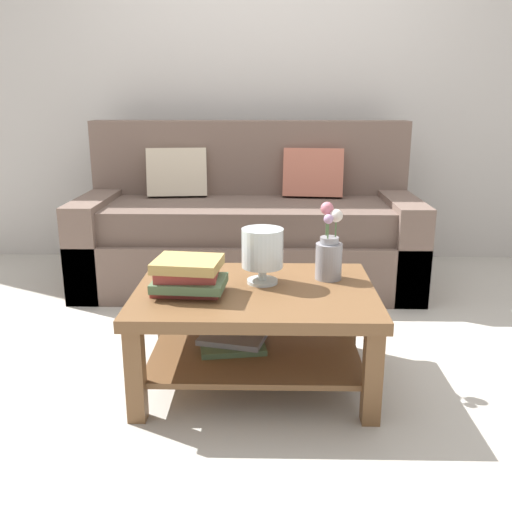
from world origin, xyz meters
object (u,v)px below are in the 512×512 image
object	(u,v)px
book_stack_main	(188,276)
flower_pitcher	(329,252)
coffee_table	(254,315)
glass_hurricane_vase	(262,250)
couch	(248,229)

from	to	relation	value
book_stack_main	flower_pitcher	size ratio (longest dim) A/B	0.90
coffee_table	flower_pitcher	world-z (taller)	flower_pitcher
glass_hurricane_vase	flower_pitcher	bearing A→B (deg)	12.75
couch	glass_hurricane_vase	size ratio (longest dim) A/B	8.96
couch	flower_pitcher	xyz separation A→B (m)	(0.40, -1.26, 0.19)
book_stack_main	flower_pitcher	world-z (taller)	flower_pitcher
book_stack_main	glass_hurricane_vase	bearing A→B (deg)	25.30
book_stack_main	flower_pitcher	bearing A→B (deg)	19.37
glass_hurricane_vase	flower_pitcher	world-z (taller)	flower_pitcher
glass_hurricane_vase	book_stack_main	bearing A→B (deg)	-154.70
book_stack_main	couch	bearing A→B (deg)	82.38
couch	coffee_table	size ratio (longest dim) A/B	2.14
coffee_table	book_stack_main	bearing A→B (deg)	-165.38
book_stack_main	flower_pitcher	distance (m)	0.64
couch	glass_hurricane_vase	world-z (taller)	couch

